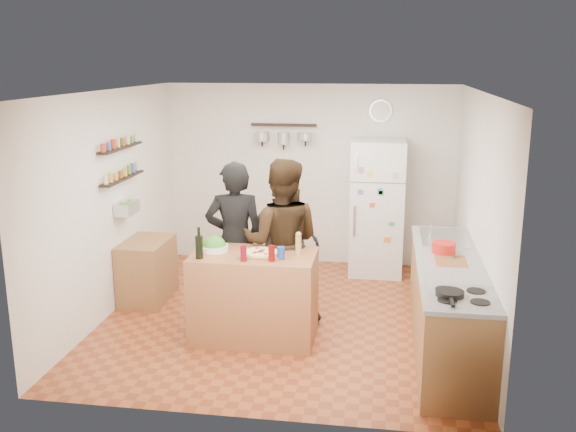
% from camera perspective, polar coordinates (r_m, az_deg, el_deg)
% --- Properties ---
extents(room_shell, '(4.20, 4.20, 4.20)m').
position_cam_1_polar(room_shell, '(7.28, 0.34, 1.30)').
color(room_shell, brown).
rests_on(room_shell, ground).
extents(prep_island, '(1.25, 0.72, 0.91)m').
position_cam_1_polar(prep_island, '(6.64, -3.02, -7.15)').
color(prep_island, '#935736').
rests_on(prep_island, floor).
extents(pizza_board, '(0.42, 0.34, 0.02)m').
position_cam_1_polar(pizza_board, '(6.45, -2.41, -3.40)').
color(pizza_board, brown).
rests_on(pizza_board, prep_island).
extents(pizza, '(0.34, 0.34, 0.02)m').
position_cam_1_polar(pizza, '(6.45, -2.42, -3.24)').
color(pizza, beige).
rests_on(pizza, pizza_board).
extents(salad_bowl, '(0.29, 0.29, 0.06)m').
position_cam_1_polar(salad_bowl, '(6.62, -6.55, -2.85)').
color(salad_bowl, white).
rests_on(salad_bowl, prep_island).
extents(wine_bottle, '(0.08, 0.08, 0.23)m').
position_cam_1_polar(wine_bottle, '(6.37, -7.90, -2.77)').
color(wine_bottle, black).
rests_on(wine_bottle, prep_island).
extents(wine_glass_near, '(0.06, 0.06, 0.15)m').
position_cam_1_polar(wine_glass_near, '(6.26, -3.98, -3.36)').
color(wine_glass_near, '#630815').
rests_on(wine_glass_near, prep_island).
extents(wine_glass_far, '(0.06, 0.06, 0.16)m').
position_cam_1_polar(wine_glass_far, '(6.24, -1.47, -3.34)').
color(wine_glass_far, '#5D0808').
rests_on(wine_glass_far, prep_island).
extents(pepper_mill, '(0.06, 0.06, 0.19)m').
position_cam_1_polar(pepper_mill, '(6.44, 0.93, -2.65)').
color(pepper_mill, '#AD8648').
rests_on(pepper_mill, prep_island).
extents(salt_canister, '(0.08, 0.08, 0.12)m').
position_cam_1_polar(salt_canister, '(6.31, -0.63, -3.31)').
color(salt_canister, navy).
rests_on(salt_canister, prep_island).
extents(person_left, '(0.71, 0.53, 1.78)m').
position_cam_1_polar(person_left, '(7.01, -4.72, -2.29)').
color(person_left, black).
rests_on(person_left, floor).
extents(person_center, '(0.91, 0.72, 1.82)m').
position_cam_1_polar(person_center, '(6.89, -0.58, -2.36)').
color(person_center, black).
rests_on(person_center, floor).
extents(person_back, '(0.90, 0.43, 1.49)m').
position_cam_1_polar(person_back, '(7.49, -0.53, -2.34)').
color(person_back, '#302E2B').
rests_on(person_back, floor).
extents(counter_run, '(0.63, 2.63, 0.90)m').
position_cam_1_polar(counter_run, '(6.58, 14.05, -7.82)').
color(counter_run, '#9E7042').
rests_on(counter_run, floor).
extents(stove_top, '(0.60, 0.62, 0.02)m').
position_cam_1_polar(stove_top, '(5.53, 15.19, -6.98)').
color(stove_top, white).
rests_on(stove_top, counter_run).
extents(skillet, '(0.23, 0.23, 0.04)m').
position_cam_1_polar(skillet, '(5.50, 14.18, -6.68)').
color(skillet, black).
rests_on(skillet, stove_top).
extents(sink, '(0.50, 0.80, 0.03)m').
position_cam_1_polar(sink, '(7.24, 13.68, -1.92)').
color(sink, silver).
rests_on(sink, counter_run).
extents(cutting_board, '(0.30, 0.40, 0.02)m').
position_cam_1_polar(cutting_board, '(6.43, 14.29, -3.99)').
color(cutting_board, brown).
rests_on(cutting_board, counter_run).
extents(red_bowl, '(0.24, 0.24, 0.10)m').
position_cam_1_polar(red_bowl, '(6.68, 13.67, -2.74)').
color(red_bowl, red).
rests_on(red_bowl, counter_run).
extents(fridge, '(0.70, 0.68, 1.80)m').
position_cam_1_polar(fridge, '(8.62, 7.93, 0.75)').
color(fridge, white).
rests_on(fridge, floor).
extents(wall_clock, '(0.30, 0.03, 0.30)m').
position_cam_1_polar(wall_clock, '(8.75, 8.24, 9.24)').
color(wall_clock, silver).
rests_on(wall_clock, back_wall).
extents(spice_shelf_lower, '(0.12, 1.00, 0.02)m').
position_cam_1_polar(spice_shelf_lower, '(7.58, -14.49, 3.28)').
color(spice_shelf_lower, black).
rests_on(spice_shelf_lower, left_wall).
extents(spice_shelf_upper, '(0.12, 1.00, 0.02)m').
position_cam_1_polar(spice_shelf_upper, '(7.52, -14.65, 5.90)').
color(spice_shelf_upper, black).
rests_on(spice_shelf_upper, left_wall).
extents(produce_basket, '(0.18, 0.35, 0.14)m').
position_cam_1_polar(produce_basket, '(7.63, -14.13, 0.69)').
color(produce_basket, silver).
rests_on(produce_basket, left_wall).
extents(side_table, '(0.50, 0.80, 0.73)m').
position_cam_1_polar(side_table, '(7.89, -12.40, -4.72)').
color(side_table, '#9C7441').
rests_on(side_table, floor).
extents(pot_rack, '(0.90, 0.04, 0.04)m').
position_cam_1_polar(pot_rack, '(8.80, -0.39, 8.09)').
color(pot_rack, black).
rests_on(pot_rack, back_wall).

